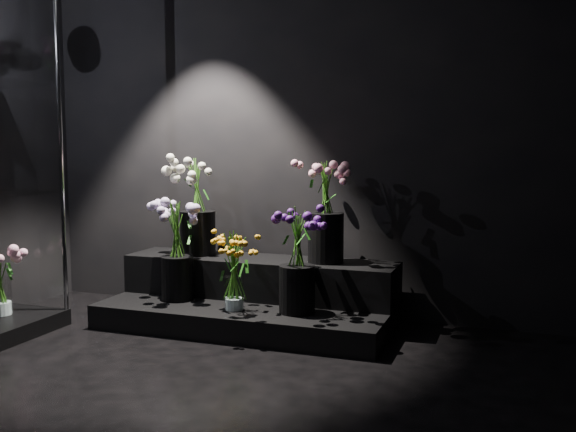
% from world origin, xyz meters
% --- Properties ---
extents(floor, '(4.00, 4.00, 0.00)m').
position_xyz_m(floor, '(0.00, 0.00, 0.00)').
color(floor, black).
rests_on(floor, ground).
extents(wall_back, '(4.00, 0.00, 4.00)m').
position_xyz_m(wall_back, '(0.00, 2.00, 1.40)').
color(wall_back, black).
rests_on(wall_back, floor).
extents(display_riser, '(1.98, 0.88, 0.44)m').
position_xyz_m(display_riser, '(-0.14, 1.60, 0.18)').
color(display_riser, black).
rests_on(display_riser, floor).
extents(bouquet_orange_bells, '(0.31, 0.31, 0.52)m').
position_xyz_m(bouquet_orange_bells, '(-0.14, 1.29, 0.44)').
color(bouquet_orange_bells, white).
rests_on(bouquet_orange_bells, display_riser).
extents(bouquet_lilac, '(0.40, 0.40, 0.69)m').
position_xyz_m(bouquet_lilac, '(-0.64, 1.43, 0.57)').
color(bouquet_lilac, black).
rests_on(bouquet_lilac, display_riser).
extents(bouquet_purple, '(0.39, 0.39, 0.68)m').
position_xyz_m(bouquet_purple, '(0.27, 1.37, 0.54)').
color(bouquet_purple, black).
rests_on(bouquet_purple, display_riser).
extents(bouquet_cream_roses, '(0.54, 0.54, 0.71)m').
position_xyz_m(bouquet_cream_roses, '(-0.63, 1.73, 0.86)').
color(bouquet_cream_roses, black).
rests_on(bouquet_cream_roses, display_riser).
extents(bouquet_pink_roses, '(0.38, 0.38, 0.69)m').
position_xyz_m(bouquet_pink_roses, '(0.36, 1.73, 0.84)').
color(bouquet_pink_roses, black).
rests_on(bouquet_pink_roses, display_riser).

